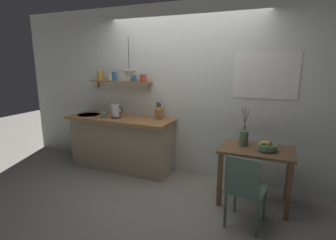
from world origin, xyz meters
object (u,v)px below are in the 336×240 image
Objects in this scene: dining_table at (256,159)px; fruit_bowl at (267,146)px; pendant_lamp at (129,74)px; coffee_mug_by_sink at (104,115)px; twig_vase at (244,138)px; dining_chair_near at (245,187)px; electric_kettle at (116,111)px; knife_block at (159,113)px.

dining_table is 0.23m from fruit_bowl.
coffee_mug_by_sink is at bearing 178.60° from pendant_lamp.
fruit_bowl is 0.31m from twig_vase.
pendant_lamp is at bearing 174.67° from fruit_bowl.
dining_chair_near is 3.40× the size of electric_kettle.
dining_chair_near is 2.58m from coffee_mug_by_sink.
fruit_bowl is at bearing -15.19° from knife_block.
pendant_lamp reaches higher than electric_kettle.
fruit_bowl is 0.37× the size of pendant_lamp.
dining_table is 2.31m from electric_kettle.
twig_vase reaches higher than fruit_bowl.
pendant_lamp reaches higher than knife_block.
knife_block reaches higher than dining_table.
knife_block is 2.19× the size of coffee_mug_by_sink.
twig_vase is at bearing -2.67° from coffee_mug_by_sink.
twig_vase is 1.44m from knife_block.
twig_vase is at bearing 100.78° from dining_chair_near.
dining_table is at bearing -3.78° from coffee_mug_by_sink.
coffee_mug_by_sink is (-0.21, -0.06, -0.07)m from electric_kettle.
dining_chair_near is at bearing -94.87° from dining_table.
coffee_mug_by_sink reaches higher than dining_table.
fruit_bowl is (0.17, 0.56, 0.32)m from dining_chair_near.
dining_table is 2.20m from pendant_lamp.
knife_block is at bearing 165.53° from twig_vase.
pendant_lamp reaches higher than dining_table.
coffee_mug_by_sink is 0.86m from pendant_lamp.
dining_chair_near is 3.08× the size of knife_block.
twig_vase is at bearing 161.46° from fruit_bowl.
electric_kettle reaches higher than fruit_bowl.
dining_chair_near is 6.74× the size of coffee_mug_by_sink.
electric_kettle is at bearing 159.61° from dining_chair_near.
twig_vase reaches higher than knife_block.
dining_table is 0.31m from twig_vase.
coffee_mug_by_sink is at bearing -164.72° from knife_block.
fruit_bowl reaches higher than dining_table.
pendant_lamp is (-1.94, 0.15, 1.02)m from dining_table.
electric_kettle is (-2.27, 0.22, 0.41)m from dining_table.
twig_vase reaches higher than dining_chair_near.
coffee_mug_by_sink is 0.20× the size of pendant_lamp.
twig_vase reaches higher than coffee_mug_by_sink.
pendant_lamp is (-1.76, 0.09, 0.78)m from twig_vase.
dining_chair_near is 2.42m from electric_kettle.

